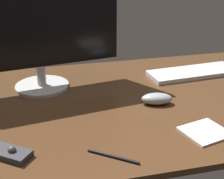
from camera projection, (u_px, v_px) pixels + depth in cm
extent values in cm
cube|color=#4C301C|center=(127.00, 103.00, 123.48)|extent=(140.00, 84.00, 2.00)
cylinder|color=#B8B8B8|center=(42.00, 86.00, 133.47)|extent=(20.55, 20.55, 1.18)
cylinder|color=#B8B8B8|center=(41.00, 75.00, 131.67)|extent=(3.36, 3.36, 7.74)
cube|color=black|center=(36.00, 18.00, 122.82)|extent=(61.23, 11.41, 36.00)
cube|color=silver|center=(193.00, 73.00, 145.91)|extent=(38.91, 15.74, 1.77)
ellipsoid|color=#999EA5|center=(157.00, 99.00, 119.80)|extent=(11.64, 7.67, 3.90)
cube|color=#2D2D33|center=(4.00, 152.00, 91.99)|extent=(15.45, 13.67, 1.83)
sphere|color=#3F3F44|center=(12.00, 150.00, 90.48)|extent=(2.20, 2.20, 2.20)
cube|color=white|center=(205.00, 132.00, 102.55)|extent=(14.90, 14.44, 0.64)
cylinder|color=black|center=(113.00, 156.00, 90.94)|extent=(12.13, 9.67, 0.79)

